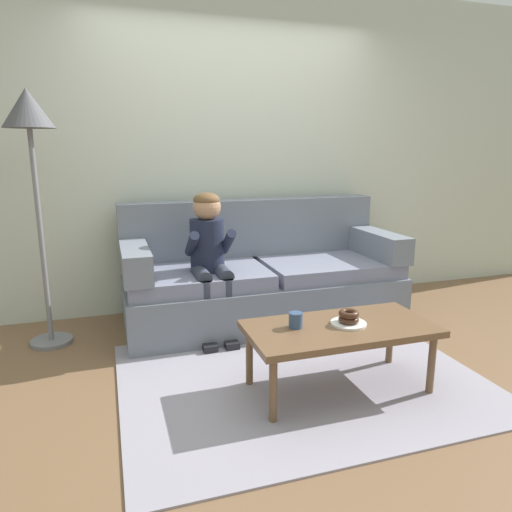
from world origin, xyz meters
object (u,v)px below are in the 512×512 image
mug (296,320)px  floor_lamp (30,136)px  person_child (209,251)px  couch (261,279)px  coffee_table (340,332)px  donut (349,319)px  toy_controller (350,343)px

mug → floor_lamp: 2.17m
person_child → floor_lamp: size_ratio=0.61×
person_child → floor_lamp: 1.45m
couch → floor_lamp: (-1.66, -0.01, 1.15)m
coffee_table → mug: mug is taller
couch → floor_lamp: 2.02m
donut → floor_lamp: floor_lamp is taller
donut → toy_controller: 0.76m
floor_lamp → coffee_table: bearing=-36.6°
person_child → toy_controller: bearing=-29.9°
coffee_table → person_child: bearing=116.7°
mug → toy_controller: mug is taller
couch → coffee_table: 1.29m
mug → toy_controller: size_ratio=0.40×
couch → coffee_table: size_ratio=2.03×
coffee_table → mug: 0.28m
couch → toy_controller: (0.44, -0.75, -0.33)m
couch → donut: bearing=-85.1°
coffee_table → mug: bearing=168.9°
coffee_table → donut: size_ratio=9.21×
person_child → mug: person_child is taller
coffee_table → floor_lamp: (-1.71, 1.28, 1.14)m
coffee_table → mug: size_ratio=12.28×
floor_lamp → mug: bearing=-40.1°
person_child → mug: 1.08m
toy_controller → couch: bearing=121.2°
mug → floor_lamp: floor_lamp is taller
couch → donut: couch is taller
person_child → toy_controller: person_child is taller
couch → mug: 1.26m
couch → coffee_table: (0.06, -1.29, 0.02)m
mug → toy_controller: (0.65, 0.49, -0.43)m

